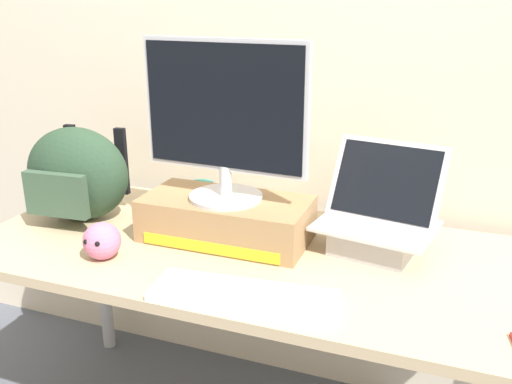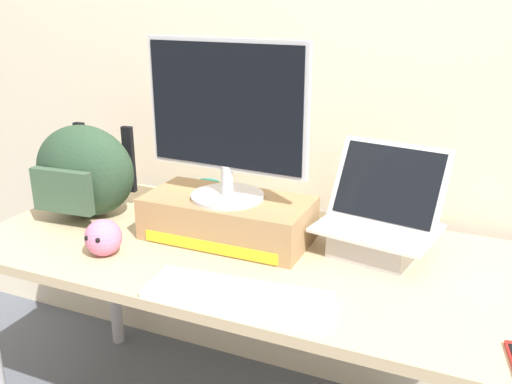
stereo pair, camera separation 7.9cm
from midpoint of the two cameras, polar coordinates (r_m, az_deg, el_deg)
name	(u,v)px [view 2 (the right image)]	position (r m, az deg, el deg)	size (l,w,h in m)	color
back_wall	(313,36)	(1.92, 7.06, 15.62)	(7.00, 0.10, 2.60)	beige
desk	(256,272)	(1.66, 1.38, -8.20)	(1.70, 0.74, 0.72)	tan
toner_box_yellow	(228,218)	(1.68, -1.57, -2.71)	(0.50, 0.25, 0.13)	#9E7A51
desktop_monitor	(226,119)	(1.59, -1.69, 7.46)	(0.51, 0.22, 0.47)	silver
open_laptop	(378,231)	(1.63, 13.79, -3.95)	(0.36, 0.30, 0.30)	#ADADB2
external_keyboard	(237,295)	(1.38, -0.27, -10.56)	(0.47, 0.19, 0.02)	white
messenger_backpack	(84,171)	(1.91, -16.11, 2.04)	(0.37, 0.29, 0.31)	#28422D
coffee_mug	(208,194)	(1.96, -3.85, -0.21)	(0.13, 0.09, 0.09)	#1E7F70
plush_toy	(103,237)	(1.63, -14.09, -4.57)	(0.11, 0.11, 0.11)	#CC7099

